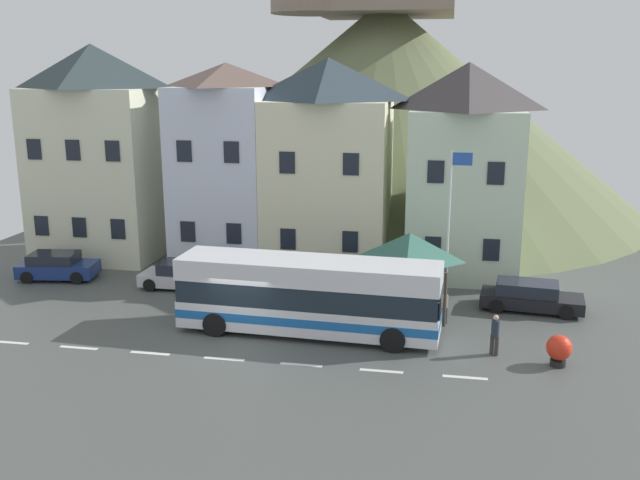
% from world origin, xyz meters
% --- Properties ---
extents(ground_plane, '(40.00, 60.00, 0.07)m').
position_xyz_m(ground_plane, '(0.00, -0.00, -0.03)').
color(ground_plane, '#4C504D').
extents(townhouse_00, '(6.78, 5.37, 12.06)m').
position_xyz_m(townhouse_00, '(-11.58, 11.65, 6.03)').
color(townhouse_00, beige).
rests_on(townhouse_00, ground_plane).
extents(townhouse_01, '(5.07, 6.91, 11.05)m').
position_xyz_m(townhouse_01, '(-4.08, 12.42, 5.52)').
color(townhouse_01, silver).
rests_on(townhouse_01, ground_plane).
extents(townhouse_02, '(6.48, 5.41, 11.30)m').
position_xyz_m(townhouse_02, '(1.71, 11.67, 5.65)').
color(townhouse_02, beige).
rests_on(townhouse_02, ground_plane).
extents(townhouse_03, '(5.67, 5.59, 11.06)m').
position_xyz_m(townhouse_03, '(8.91, 11.76, 5.53)').
color(townhouse_03, beige).
rests_on(townhouse_03, ground_plane).
extents(hilltop_castle, '(39.15, 39.15, 21.69)m').
position_xyz_m(hilltop_castle, '(2.96, 28.86, 8.25)').
color(hilltop_castle, '#616A47').
rests_on(hilltop_castle, ground_plane).
extents(transit_bus, '(10.96, 3.05, 3.16)m').
position_xyz_m(transit_bus, '(2.64, 1.69, 1.60)').
color(transit_bus, silver).
rests_on(transit_bus, ground_plane).
extents(bus_shelter, '(3.60, 3.60, 3.67)m').
position_xyz_m(bus_shelter, '(6.54, 5.19, 3.01)').
color(bus_shelter, '#473D33').
rests_on(bus_shelter, ground_plane).
extents(parked_car_00, '(4.70, 2.35, 1.32)m').
position_xyz_m(parked_car_00, '(12.00, 6.36, 0.65)').
color(parked_car_00, black).
rests_on(parked_car_00, ground_plane).
extents(parked_car_01, '(3.94, 2.01, 1.33)m').
position_xyz_m(parked_car_01, '(-4.85, 6.66, 0.65)').
color(parked_car_01, silver).
rests_on(parked_car_01, ground_plane).
extents(parked_car_02, '(4.15, 2.43, 1.39)m').
position_xyz_m(parked_car_02, '(-11.84, 6.91, 0.68)').
color(parked_car_02, navy).
rests_on(parked_car_02, ground_plane).
extents(pedestrian_00, '(0.34, 0.34, 1.51)m').
position_xyz_m(pedestrian_00, '(8.15, 3.85, 0.86)').
color(pedestrian_00, '#2D2D38').
rests_on(pedestrian_00, ground_plane).
extents(pedestrian_01, '(0.33, 0.31, 1.63)m').
position_xyz_m(pedestrian_01, '(10.12, 0.76, 0.86)').
color(pedestrian_01, '#38332D').
rests_on(pedestrian_01, ground_plane).
extents(public_bench, '(1.40, 0.48, 0.87)m').
position_xyz_m(public_bench, '(6.60, 7.29, 0.46)').
color(public_bench, '#473828').
rests_on(public_bench, ground_plane).
extents(flagpole, '(0.95, 0.10, 7.25)m').
position_xyz_m(flagpole, '(8.28, 5.89, 4.19)').
color(flagpole, silver).
rests_on(flagpole, ground_plane).
extents(harbour_buoy, '(0.95, 0.95, 1.20)m').
position_xyz_m(harbour_buoy, '(12.40, 0.14, 0.67)').
color(harbour_buoy, black).
rests_on(harbour_buoy, ground_plane).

